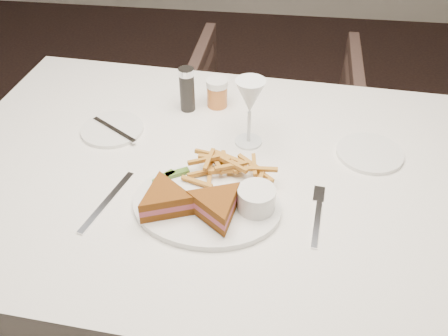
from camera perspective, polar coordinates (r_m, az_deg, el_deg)
ground at (r=1.94m, az=-9.99°, el=-11.64°), size 5.00×5.00×0.00m
table at (r=1.43m, az=0.26°, el=-11.91°), size 1.42×1.00×0.75m
chair_far at (r=2.08m, az=5.50°, el=5.72°), size 0.68×0.64×0.68m
table_setting at (r=1.12m, az=-0.58°, el=0.08°), size 0.81×0.62×0.18m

